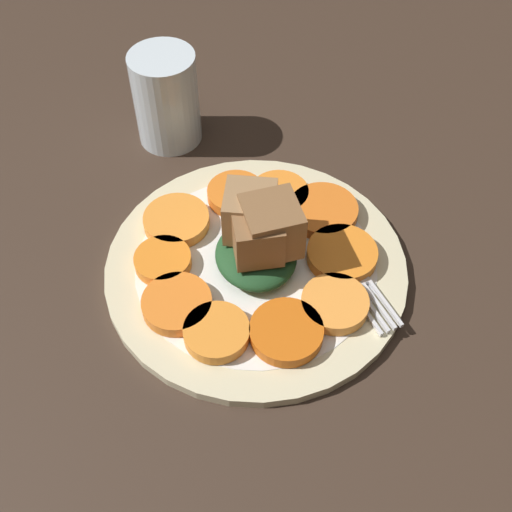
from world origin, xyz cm
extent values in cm
cube|color=#38281E|center=(0.00, 0.00, 1.00)|extent=(120.00, 120.00, 2.00)
cylinder|color=beige|center=(0.00, 0.00, 2.50)|extent=(27.37, 27.37, 1.00)
cylinder|color=white|center=(0.00, 0.00, 2.55)|extent=(21.90, 21.90, 1.00)
cylinder|color=orange|center=(7.27, -4.12, 3.69)|extent=(5.71, 5.71, 1.17)
cylinder|color=orange|center=(8.35, 0.01, 3.69)|extent=(5.59, 5.59, 1.17)
cylinder|color=orange|center=(6.26, 6.21, 3.69)|extent=(6.23, 6.23, 1.17)
cylinder|color=orange|center=(1.78, 8.17, 3.69)|extent=(5.13, 5.13, 1.17)
cylinder|color=orange|center=(-3.15, 7.70, 3.69)|extent=(6.03, 6.03, 1.17)
cylinder|color=orange|center=(-6.73, 4.98, 3.69)|extent=(5.54, 5.54, 1.17)
cylinder|color=#D55F13|center=(-8.05, -0.61, 3.69)|extent=(6.17, 6.17, 1.17)
cylinder|color=#F9953A|center=(-6.32, -5.37, 3.69)|extent=(5.80, 5.80, 1.17)
cylinder|color=orange|center=(-1.34, -7.68, 3.69)|extent=(6.40, 6.40, 1.17)
cylinder|color=orange|center=(4.17, -7.62, 3.69)|extent=(6.65, 6.65, 1.17)
ellipsoid|color=#1E4723|center=(0.00, 0.00, 4.24)|extent=(8.09, 7.28, 2.28)
cube|color=#9E754C|center=(2.16, 0.16, 7.60)|extent=(5.65, 5.65, 4.43)
cube|color=brown|center=(-0.11, -1.33, 7.73)|extent=(4.93, 4.93, 4.71)
cube|color=brown|center=(-0.53, 0.10, 7.43)|extent=(4.42, 4.42, 4.11)
cube|color=silver|center=(2.99, -6.55, 3.30)|extent=(12.82, 3.77, 0.40)
cube|color=silver|center=(-4.07, -8.06, 3.30)|extent=(2.01, 2.59, 0.40)
cube|color=silver|center=(-7.10, -9.74, 3.30)|extent=(5.02, 1.36, 0.40)
cube|color=silver|center=(-7.24, -9.08, 3.30)|extent=(5.02, 1.36, 0.40)
cube|color=silver|center=(-7.38, -8.43, 3.30)|extent=(5.02, 1.36, 0.40)
cube|color=silver|center=(-7.52, -7.78, 3.30)|extent=(5.02, 1.36, 0.40)
cylinder|color=silver|center=(20.29, 4.67, 7.06)|extent=(6.82, 6.82, 10.13)
camera|label=1|loc=(-34.73, 8.46, 48.85)|focal=45.00mm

